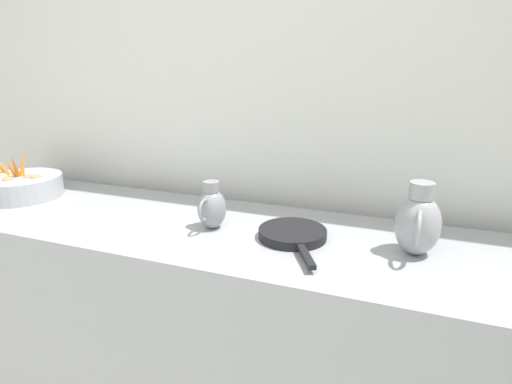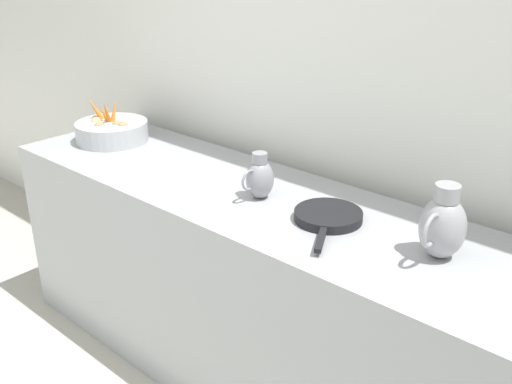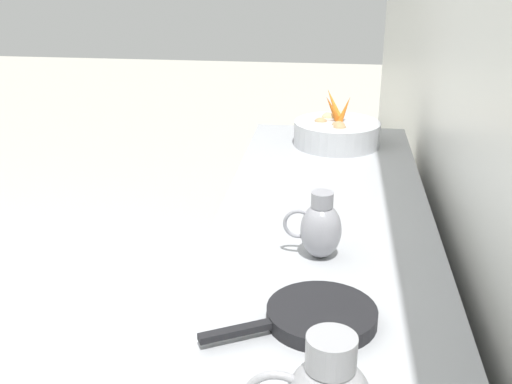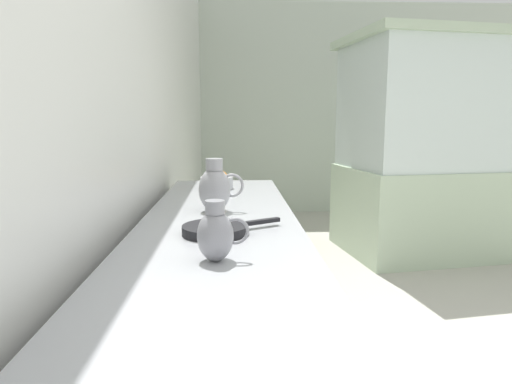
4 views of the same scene
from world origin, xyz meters
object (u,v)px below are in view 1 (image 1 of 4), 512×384
at_px(skillet_on_counter, 293,234).
at_px(metal_pitcher_tall, 418,223).
at_px(metal_pitcher_short, 212,207).
at_px(vegetable_colander, 22,186).

bearing_deg(skillet_on_counter, metal_pitcher_tall, 92.86).
bearing_deg(metal_pitcher_tall, metal_pitcher_short, -87.53).
relative_size(vegetable_colander, metal_pitcher_short, 1.92).
height_order(vegetable_colander, metal_pitcher_tall, metal_pitcher_tall).
distance_m(vegetable_colander, metal_pitcher_short, 1.04).
height_order(vegetable_colander, metal_pitcher_short, vegetable_colander).
distance_m(metal_pitcher_tall, metal_pitcher_short, 0.75).
distance_m(vegetable_colander, metal_pitcher_tall, 1.80).
bearing_deg(skillet_on_counter, metal_pitcher_short, -88.03).
bearing_deg(vegetable_colander, skillet_on_counter, 88.90).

